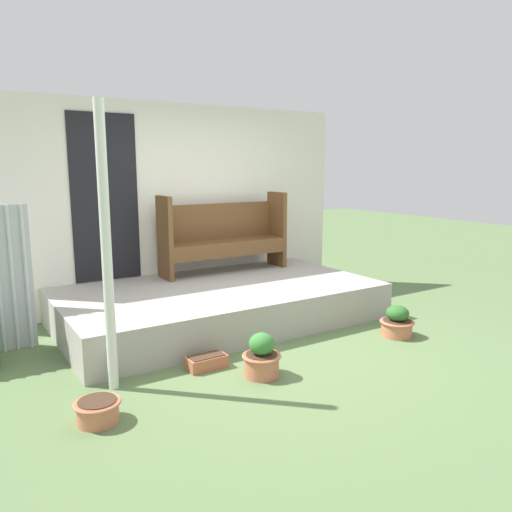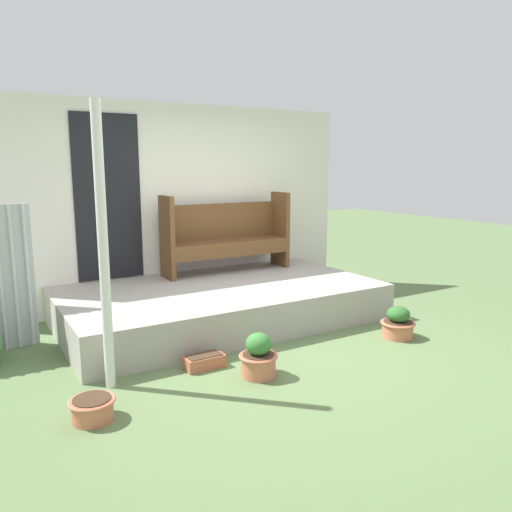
# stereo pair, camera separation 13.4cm
# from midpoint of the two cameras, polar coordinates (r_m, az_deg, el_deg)

# --- Properties ---
(ground_plane) EXTENTS (24.00, 24.00, 0.00)m
(ground_plane) POSITION_cam_midpoint_polar(r_m,az_deg,el_deg) (5.19, 0.68, -10.15)
(ground_plane) COLOR #5B7547
(porch_slab) EXTENTS (3.63, 2.03, 0.42)m
(porch_slab) POSITION_cam_midpoint_polar(r_m,az_deg,el_deg) (5.95, -4.88, -5.39)
(porch_slab) COLOR #A8A399
(porch_slab) RESTS_ON ground_plane
(house_wall) EXTENTS (4.83, 0.08, 2.60)m
(house_wall) POSITION_cam_midpoint_polar(r_m,az_deg,el_deg) (6.67, -9.51, 5.79)
(house_wall) COLOR white
(house_wall) RESTS_ON ground_plane
(support_post) EXTENTS (0.08, 0.08, 2.32)m
(support_post) POSITION_cam_midpoint_polar(r_m,az_deg,el_deg) (4.12, -17.63, 0.64)
(support_post) COLOR white
(support_post) RESTS_ON ground_plane
(bench) EXTENTS (1.73, 0.40, 1.03)m
(bench) POSITION_cam_midpoint_polar(r_m,az_deg,el_deg) (6.62, -4.35, 2.62)
(bench) COLOR brown
(bench) RESTS_ON porch_slab
(flower_pot_left) EXTENTS (0.34, 0.34, 0.17)m
(flower_pot_left) POSITION_cam_midpoint_polar(r_m,az_deg,el_deg) (3.92, -18.62, -16.33)
(flower_pot_left) COLOR #C67251
(flower_pot_left) RESTS_ON ground_plane
(flower_pot_middle) EXTENTS (0.34, 0.34, 0.39)m
(flower_pot_middle) POSITION_cam_midpoint_polar(r_m,az_deg,el_deg) (4.42, -0.24, -11.52)
(flower_pot_middle) COLOR #C67251
(flower_pot_middle) RESTS_ON ground_plane
(flower_pot_right) EXTENTS (0.37, 0.37, 0.34)m
(flower_pot_right) POSITION_cam_midpoint_polar(r_m,az_deg,el_deg) (5.60, 15.15, -7.38)
(flower_pot_right) COLOR #C67251
(flower_pot_right) RESTS_ON ground_plane
(planter_box_rect) EXTENTS (0.36, 0.19, 0.12)m
(planter_box_rect) POSITION_cam_midpoint_polar(r_m,az_deg,el_deg) (4.65, -6.50, -11.92)
(planter_box_rect) COLOR #B76647
(planter_box_rect) RESTS_ON ground_plane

